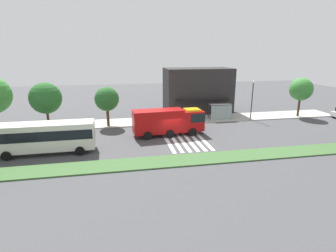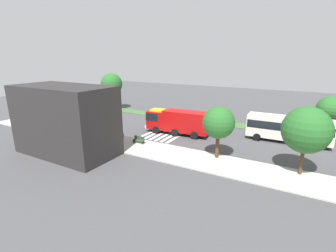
{
  "view_description": "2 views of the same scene",
  "coord_description": "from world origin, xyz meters",
  "px_view_note": "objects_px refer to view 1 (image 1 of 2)",
  "views": [
    {
      "loc": [
        -6.8,
        -32.1,
        10.87
      ],
      "look_at": [
        -0.25,
        1.79,
        1.1
      ],
      "focal_mm": 28.4,
      "sensor_mm": 36.0,
      "label": 1
    },
    {
      "loc": [
        -16.16,
        32.16,
        11.04
      ],
      "look_at": [
        0.98,
        1.82,
        1.2
      ],
      "focal_mm": 26.31,
      "sensor_mm": 36.0,
      "label": 2
    }
  ],
  "objects_px": {
    "bench_west_of_shelter": "(176,119)",
    "bus_stop_shelter": "(221,109)",
    "transit_bus": "(45,136)",
    "sidewalk_tree_west": "(46,98)",
    "street_lamp": "(252,97)",
    "sidewalk_tree_center": "(107,99)",
    "bench_near_shelter": "(197,118)",
    "sidewalk_tree_far_east": "(301,89)",
    "fire_truck": "(170,121)"
  },
  "relations": [
    {
      "from": "sidewalk_tree_west",
      "to": "sidewalk_tree_center",
      "type": "height_order",
      "value": "sidewalk_tree_west"
    },
    {
      "from": "bus_stop_shelter",
      "to": "bench_near_shelter",
      "type": "xyz_separation_m",
      "value": [
        -4.0,
        0.01,
        -1.3
      ]
    },
    {
      "from": "street_lamp",
      "to": "transit_bus",
      "type": "bearing_deg",
      "value": -162.06
    },
    {
      "from": "transit_bus",
      "to": "bus_stop_shelter",
      "type": "height_order",
      "value": "transit_bus"
    },
    {
      "from": "bus_stop_shelter",
      "to": "sidewalk_tree_west",
      "type": "relative_size",
      "value": 0.53
    },
    {
      "from": "fire_truck",
      "to": "sidewalk_tree_far_east",
      "type": "xyz_separation_m",
      "value": [
        23.45,
        5.88,
        2.72
      ]
    },
    {
      "from": "bench_west_of_shelter",
      "to": "bench_near_shelter",
      "type": "bearing_deg",
      "value": 0.0
    },
    {
      "from": "bus_stop_shelter",
      "to": "bench_west_of_shelter",
      "type": "distance_m",
      "value": 7.56
    },
    {
      "from": "street_lamp",
      "to": "bench_near_shelter",
      "type": "bearing_deg",
      "value": 174.61
    },
    {
      "from": "bench_west_of_shelter",
      "to": "sidewalk_tree_far_east",
      "type": "distance_m",
      "value": 21.65
    },
    {
      "from": "fire_truck",
      "to": "sidewalk_tree_center",
      "type": "height_order",
      "value": "sidewalk_tree_center"
    },
    {
      "from": "transit_bus",
      "to": "sidewalk_tree_center",
      "type": "bearing_deg",
      "value": -123.49
    },
    {
      "from": "bench_near_shelter",
      "to": "sidewalk_tree_far_east",
      "type": "relative_size",
      "value": 0.25
    },
    {
      "from": "street_lamp",
      "to": "sidewalk_tree_center",
      "type": "xyz_separation_m",
      "value": [
        -22.74,
        0.4,
        0.33
      ]
    },
    {
      "from": "bus_stop_shelter",
      "to": "sidewalk_tree_center",
      "type": "height_order",
      "value": "sidewalk_tree_center"
    },
    {
      "from": "street_lamp",
      "to": "sidewalk_tree_far_east",
      "type": "xyz_separation_m",
      "value": [
        8.94,
        0.4,
        0.92
      ]
    },
    {
      "from": "bus_stop_shelter",
      "to": "bench_west_of_shelter",
      "type": "xyz_separation_m",
      "value": [
        -7.44,
        0.01,
        -1.3
      ]
    },
    {
      "from": "sidewalk_tree_center",
      "to": "street_lamp",
      "type": "bearing_deg",
      "value": -1.01
    },
    {
      "from": "street_lamp",
      "to": "fire_truck",
      "type": "bearing_deg",
      "value": -159.3
    },
    {
      "from": "transit_bus",
      "to": "sidewalk_tree_far_east",
      "type": "bearing_deg",
      "value": -166.01
    },
    {
      "from": "transit_bus",
      "to": "sidewalk_tree_west",
      "type": "bearing_deg",
      "value": -79.39
    },
    {
      "from": "transit_bus",
      "to": "sidewalk_tree_west",
      "type": "height_order",
      "value": "sidewalk_tree_west"
    },
    {
      "from": "street_lamp",
      "to": "sidewalk_tree_far_east",
      "type": "relative_size",
      "value": 0.96
    },
    {
      "from": "street_lamp",
      "to": "sidewalk_tree_far_east",
      "type": "bearing_deg",
      "value": 2.56
    },
    {
      "from": "fire_truck",
      "to": "sidewalk_tree_west",
      "type": "xyz_separation_m",
      "value": [
        -16.55,
        5.88,
        2.55
      ]
    },
    {
      "from": "bench_west_of_shelter",
      "to": "sidewalk_tree_center",
      "type": "distance_m",
      "value": 11.02
    },
    {
      "from": "transit_bus",
      "to": "bench_near_shelter",
      "type": "bearing_deg",
      "value": -153.61
    },
    {
      "from": "fire_truck",
      "to": "sidewalk_tree_center",
      "type": "xyz_separation_m",
      "value": [
        -8.24,
        5.88,
        2.14
      ]
    },
    {
      "from": "transit_bus",
      "to": "sidewalk_tree_far_east",
      "type": "distance_m",
      "value": 39.41
    },
    {
      "from": "sidewalk_tree_center",
      "to": "sidewalk_tree_far_east",
      "type": "xyz_separation_m",
      "value": [
        31.68,
        -0.0,
        0.59
      ]
    },
    {
      "from": "fire_truck",
      "to": "transit_bus",
      "type": "bearing_deg",
      "value": -168.74
    },
    {
      "from": "fire_truck",
      "to": "sidewalk_tree_west",
      "type": "relative_size",
      "value": 1.47
    },
    {
      "from": "bench_west_of_shelter",
      "to": "sidewalk_tree_center",
      "type": "relative_size",
      "value": 0.28
    },
    {
      "from": "sidewalk_tree_center",
      "to": "bench_west_of_shelter",
      "type": "bearing_deg",
      "value": 2.4
    },
    {
      "from": "transit_bus",
      "to": "sidewalk_tree_west",
      "type": "relative_size",
      "value": 1.57
    },
    {
      "from": "sidewalk_tree_west",
      "to": "fire_truck",
      "type": "bearing_deg",
      "value": -19.56
    },
    {
      "from": "sidewalk_tree_far_east",
      "to": "sidewalk_tree_west",
      "type": "bearing_deg",
      "value": 180.0
    },
    {
      "from": "transit_bus",
      "to": "bus_stop_shelter",
      "type": "relative_size",
      "value": 2.96
    },
    {
      "from": "bench_west_of_shelter",
      "to": "street_lamp",
      "type": "bearing_deg",
      "value": -3.89
    },
    {
      "from": "fire_truck",
      "to": "transit_bus",
      "type": "height_order",
      "value": "fire_truck"
    },
    {
      "from": "sidewalk_tree_center",
      "to": "sidewalk_tree_far_east",
      "type": "height_order",
      "value": "sidewalk_tree_far_east"
    },
    {
      "from": "bench_west_of_shelter",
      "to": "sidewalk_tree_far_east",
      "type": "height_order",
      "value": "sidewalk_tree_far_east"
    },
    {
      "from": "bus_stop_shelter",
      "to": "sidewalk_tree_west",
      "type": "distance_m",
      "value": 26.32
    },
    {
      "from": "bench_west_of_shelter",
      "to": "bus_stop_shelter",
      "type": "bearing_deg",
      "value": -0.04
    },
    {
      "from": "transit_bus",
      "to": "sidewalk_tree_far_east",
      "type": "relative_size",
      "value": 1.6
    },
    {
      "from": "sidewalk_tree_west",
      "to": "sidewalk_tree_far_east",
      "type": "height_order",
      "value": "sidewalk_tree_west"
    },
    {
      "from": "fire_truck",
      "to": "sidewalk_tree_far_east",
      "type": "bearing_deg",
      "value": 10.22
    },
    {
      "from": "bus_stop_shelter",
      "to": "sidewalk_tree_far_east",
      "type": "bearing_deg",
      "value": -1.79
    },
    {
      "from": "bench_near_shelter",
      "to": "bench_west_of_shelter",
      "type": "bearing_deg",
      "value": 180.0
    },
    {
      "from": "bus_stop_shelter",
      "to": "fire_truck",
      "type": "bearing_deg",
      "value": -146.78
    }
  ]
}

